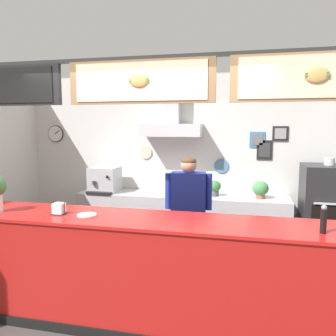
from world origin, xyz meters
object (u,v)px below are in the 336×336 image
object	(u,v)px
pepper_grinder	(324,219)
napkin_holder	(59,209)
potted_thyme	(260,189)
potted_oregano	(215,187)
shop_worker	(188,213)
espresso_machine	(105,180)
pizza_oven	(326,215)
condiment_plate	(87,215)

from	to	relation	value
pepper_grinder	napkin_holder	bearing A→B (deg)	178.65
potted_thyme	potted_oregano	xyz separation A→B (m)	(-0.69, 0.02, -0.01)
shop_worker	espresso_machine	bearing A→B (deg)	-37.97
potted_oregano	pepper_grinder	xyz separation A→B (m)	(1.11, -2.30, 0.19)
pepper_grinder	potted_oregano	bearing A→B (deg)	115.79
potted_oregano	shop_worker	bearing A→B (deg)	-102.94
pizza_oven	napkin_holder	world-z (taller)	pizza_oven
pizza_oven	condiment_plate	distance (m)	3.36
potted_oregano	condiment_plate	xyz separation A→B (m)	(-1.05, -2.22, 0.08)
pepper_grinder	pizza_oven	bearing A→B (deg)	77.27
espresso_machine	condiment_plate	bearing A→B (deg)	-70.77
pizza_oven	potted_thyme	xyz separation A→B (m)	(-0.90, 0.16, 0.30)
shop_worker	potted_oregano	distance (m)	1.07
potted_oregano	pepper_grinder	distance (m)	2.56
espresso_machine	potted_thyme	world-z (taller)	espresso_machine
espresso_machine	pepper_grinder	bearing A→B (deg)	-37.52
shop_worker	potted_thyme	world-z (taller)	shop_worker
napkin_holder	potted_oregano	bearing A→B (deg)	58.92
potted_thyme	napkin_holder	size ratio (longest dim) A/B	1.99
shop_worker	napkin_holder	bearing A→B (deg)	41.21
potted_oregano	espresso_machine	bearing A→B (deg)	-178.26
potted_oregano	napkin_holder	distance (m)	2.62
shop_worker	potted_thyme	size ratio (longest dim) A/B	6.10
espresso_machine	napkin_holder	xyz separation A→B (m)	(0.46, -2.18, 0.06)
potted_thyme	pepper_grinder	bearing A→B (deg)	-79.51
shop_worker	napkin_holder	world-z (taller)	shop_worker
pizza_oven	potted_thyme	size ratio (longest dim) A/B	5.89
espresso_machine	condiment_plate	distance (m)	2.30
pizza_oven	napkin_holder	distance (m)	3.61
pizza_oven	espresso_machine	distance (m)	3.42
potted_oregano	condiment_plate	bearing A→B (deg)	-115.31
pizza_oven	espresso_machine	xyz separation A→B (m)	(-3.40, 0.12, 0.36)
pizza_oven	potted_oregano	bearing A→B (deg)	173.59
espresso_machine	condiment_plate	xyz separation A→B (m)	(0.76, -2.17, 0.01)
pizza_oven	shop_worker	world-z (taller)	shop_worker
potted_oregano	condiment_plate	size ratio (longest dim) A/B	1.25
shop_worker	napkin_holder	xyz separation A→B (m)	(-1.11, -1.21, 0.29)
napkin_holder	condiment_plate	bearing A→B (deg)	2.69
napkin_holder	condiment_plate	distance (m)	0.30
pizza_oven	shop_worker	bearing A→B (deg)	-154.97
espresso_machine	pepper_grinder	size ratio (longest dim) A/B	2.07
pizza_oven	shop_worker	xyz separation A→B (m)	(-1.82, -0.85, 0.13)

